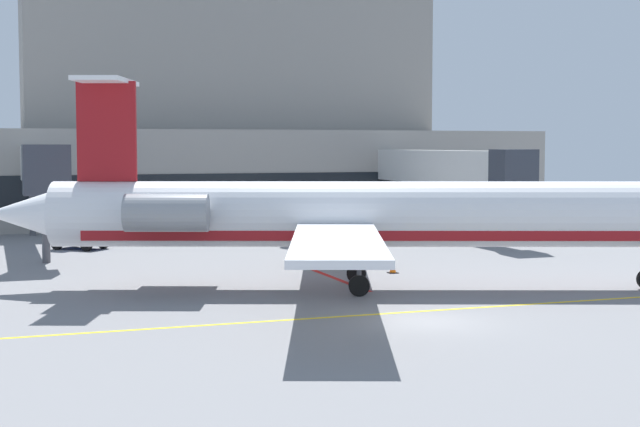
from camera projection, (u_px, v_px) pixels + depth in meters
name	position (u px, v px, depth m)	size (l,w,h in m)	color
ground	(428.00, 322.00, 34.39)	(120.00, 120.00, 0.11)	slate
terminal_building	(182.00, 131.00, 78.47)	(66.40, 13.77, 20.09)	gray
jet_bridge_west	(449.00, 168.00, 66.32)	(2.40, 20.87, 6.14)	silver
jet_bridge_east	(38.00, 167.00, 57.31)	(2.40, 20.41, 6.43)	silver
regional_jet	(377.00, 215.00, 41.63)	(34.53, 28.00, 9.31)	white
baggage_tug	(75.00, 232.00, 58.05)	(3.47, 3.42, 2.29)	#19389E
pushback_tractor	(323.00, 250.00, 49.85)	(2.11, 3.76, 1.88)	silver
fuel_tank	(337.00, 224.00, 61.07)	(8.04, 3.00, 2.25)	white
safety_cone_alpha	(393.00, 268.00, 47.12)	(0.47, 0.47, 0.55)	orange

